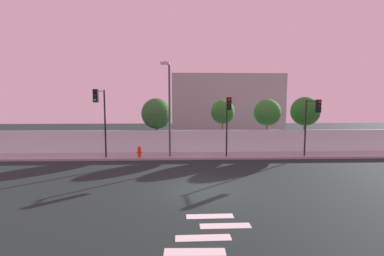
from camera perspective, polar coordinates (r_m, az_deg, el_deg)
name	(u,v)px	position (r m, az deg, el deg)	size (l,w,h in m)	color
ground_plane	(201,190)	(14.48, 1.89, -12.15)	(80.00, 80.00, 0.00)	black
sidewalk	(194,156)	(22.40, 0.38, -5.56)	(36.00, 2.40, 0.15)	#9C9C9C
perimeter_wall	(193,141)	(23.50, 0.24, -2.62)	(36.00, 0.18, 1.80)	silver
crosswalk_marking	(209,232)	(10.27, 3.41, -19.85)	(2.97, 3.03, 0.01)	silver
traffic_light_left	(312,115)	(22.56, 22.82, 2.38)	(0.41, 1.83, 4.29)	black
traffic_light_center	(228,114)	(21.10, 7.16, 2.81)	(0.34, 1.17, 4.45)	black
traffic_light_right	(100,109)	(21.35, -17.76, 3.67)	(0.46, 1.66, 4.99)	black
street_lamp_curbside	(169,102)	(21.22, -4.60, 5.10)	(0.62, 2.22, 6.85)	#4C4C51
fire_hydrant	(139,151)	(21.80, -10.42, -4.55)	(0.44, 0.26, 0.84)	red
roadside_tree_leftmost	(157,114)	(24.16, -7.04, 2.86)	(2.55, 2.55, 4.56)	brown
roadside_tree_midleft	(223,112)	(24.32, 6.12, 3.17)	(2.01, 2.01, 4.41)	brown
roadside_tree_midright	(267,112)	(25.16, 14.73, 3.00)	(2.27, 2.27, 4.49)	brown
roadside_tree_rightmost	(305,111)	(26.30, 21.58, 3.09)	(2.46, 2.46, 4.68)	brown
low_building_distant	(226,105)	(37.70, 6.73, 4.64)	(13.81, 6.00, 7.59)	#A7A7A7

